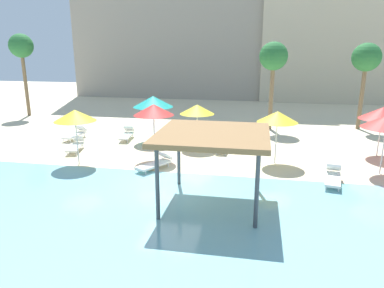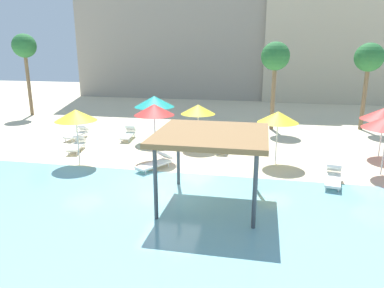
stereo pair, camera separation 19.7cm
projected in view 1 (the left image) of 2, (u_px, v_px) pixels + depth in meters
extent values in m
plane|color=beige|center=(169.00, 186.00, 14.99)|extent=(80.00, 80.00, 0.00)
cube|color=#7AB7C1|center=(124.00, 254.00, 10.01)|extent=(44.00, 13.50, 0.04)
cylinder|color=#42474C|center=(179.00, 156.00, 14.75)|extent=(0.14, 0.14, 2.55)
cylinder|color=#42474C|center=(258.00, 160.00, 14.18)|extent=(0.14, 0.14, 2.55)
cylinder|color=#42474C|center=(157.00, 184.00, 11.71)|extent=(0.14, 0.14, 2.55)
cylinder|color=#42474C|center=(257.00, 192.00, 11.14)|extent=(0.14, 0.14, 2.55)
cube|color=olive|center=(213.00, 135.00, 12.58)|extent=(3.91, 3.91, 0.18)
cylinder|color=silver|center=(276.00, 143.00, 17.63)|extent=(0.06, 0.06, 2.07)
cone|color=yellow|center=(278.00, 117.00, 17.28)|extent=(1.98, 1.98, 0.54)
cylinder|color=silver|center=(197.00, 131.00, 20.49)|extent=(0.06, 0.06, 1.94)
cone|color=yellow|center=(197.00, 109.00, 20.17)|extent=(1.95, 1.95, 0.54)
cylinder|color=silver|center=(383.00, 151.00, 16.13)|extent=(0.06, 0.06, 2.13)
cylinder|color=silver|center=(154.00, 137.00, 18.28)|extent=(0.06, 0.06, 2.29)
cone|color=red|center=(154.00, 110.00, 17.90)|extent=(2.04, 2.04, 0.56)
cylinder|color=silver|center=(77.00, 143.00, 17.43)|extent=(0.06, 0.06, 2.17)
cone|color=yellow|center=(75.00, 115.00, 17.07)|extent=(2.00, 2.00, 0.55)
cylinder|color=silver|center=(379.00, 138.00, 18.82)|extent=(0.06, 0.06, 1.98)
cone|color=red|center=(383.00, 113.00, 18.47)|extent=(2.31, 2.31, 0.63)
cylinder|color=silver|center=(154.00, 124.00, 21.80)|extent=(0.06, 0.06, 2.11)
cone|color=teal|center=(153.00, 101.00, 21.43)|extent=(2.39, 2.39, 0.66)
cylinder|color=white|center=(225.00, 153.00, 19.15)|extent=(0.05, 0.05, 0.22)
cylinder|color=white|center=(216.00, 153.00, 19.25)|extent=(0.05, 0.05, 0.22)
cylinder|color=white|center=(228.00, 146.00, 20.51)|extent=(0.05, 0.05, 0.22)
cylinder|color=white|center=(220.00, 146.00, 20.61)|extent=(0.05, 0.05, 0.22)
cube|color=white|center=(223.00, 146.00, 19.84)|extent=(0.66, 1.82, 0.10)
cube|color=white|center=(225.00, 138.00, 20.46)|extent=(0.62, 0.53, 0.40)
cylinder|color=white|center=(128.00, 141.00, 21.55)|extent=(0.05, 0.05, 0.22)
cylinder|color=white|center=(120.00, 141.00, 21.57)|extent=(0.05, 0.05, 0.22)
cylinder|color=white|center=(133.00, 135.00, 22.93)|extent=(0.05, 0.05, 0.22)
cylinder|color=white|center=(125.00, 135.00, 22.96)|extent=(0.05, 0.05, 0.22)
cube|color=white|center=(126.00, 136.00, 22.21)|extent=(0.82, 1.86, 0.10)
cube|color=white|center=(129.00, 129.00, 22.85)|extent=(0.66, 0.58, 0.40)
cylinder|color=white|center=(76.00, 153.00, 19.10)|extent=(0.05, 0.05, 0.22)
cylinder|color=white|center=(67.00, 154.00, 19.08)|extent=(0.05, 0.05, 0.22)
cylinder|color=white|center=(83.00, 146.00, 20.49)|extent=(0.05, 0.05, 0.22)
cylinder|color=white|center=(75.00, 146.00, 20.47)|extent=(0.05, 0.05, 0.22)
cube|color=white|center=(75.00, 147.00, 19.74)|extent=(0.98, 1.89, 0.10)
cube|color=white|center=(78.00, 139.00, 20.38)|extent=(0.70, 0.63, 0.40)
cylinder|color=white|center=(146.00, 173.00, 16.15)|extent=(0.05, 0.05, 0.22)
cylinder|color=white|center=(139.00, 171.00, 16.46)|extent=(0.05, 0.05, 0.22)
cylinder|color=white|center=(168.00, 165.00, 17.20)|extent=(0.05, 0.05, 0.22)
cylinder|color=white|center=(161.00, 163.00, 17.50)|extent=(0.05, 0.05, 0.22)
cube|color=white|center=(154.00, 165.00, 16.79)|extent=(1.43, 1.86, 0.10)
cube|color=white|center=(165.00, 156.00, 17.25)|extent=(0.77, 0.74, 0.40)
cylinder|color=white|center=(339.00, 190.00, 14.27)|extent=(0.05, 0.05, 0.22)
cylinder|color=white|center=(326.00, 188.00, 14.44)|extent=(0.05, 0.05, 0.22)
cylinder|color=white|center=(339.00, 178.00, 15.56)|extent=(0.05, 0.05, 0.22)
cylinder|color=white|center=(327.00, 176.00, 15.73)|extent=(0.05, 0.05, 0.22)
cube|color=white|center=(333.00, 179.00, 14.96)|extent=(0.93, 1.88, 0.10)
cube|color=white|center=(334.00, 168.00, 15.55)|extent=(0.68, 0.61, 0.40)
cylinder|color=white|center=(70.00, 141.00, 21.65)|extent=(0.05, 0.05, 0.22)
cylinder|color=white|center=(64.00, 140.00, 21.79)|extent=(0.05, 0.05, 0.22)
cylinder|color=white|center=(84.00, 135.00, 22.97)|extent=(0.05, 0.05, 0.22)
cylinder|color=white|center=(78.00, 135.00, 23.11)|extent=(0.05, 0.05, 0.22)
cube|color=white|center=(74.00, 135.00, 22.34)|extent=(0.83, 1.86, 0.10)
cube|color=white|center=(81.00, 128.00, 22.94)|extent=(0.66, 0.58, 0.40)
cylinder|color=brown|center=(362.00, 96.00, 24.66)|extent=(0.28, 0.28, 4.57)
sphere|color=#286B33|center=(367.00, 57.00, 23.97)|extent=(1.90, 1.90, 1.90)
cylinder|color=brown|center=(26.00, 84.00, 29.44)|extent=(0.28, 0.28, 5.32)
sphere|color=#286B33|center=(21.00, 46.00, 28.64)|extent=(1.90, 1.90, 1.90)
cylinder|color=brown|center=(271.00, 96.00, 24.63)|extent=(0.28, 0.28, 4.64)
sphere|color=#286B33|center=(274.00, 56.00, 23.92)|extent=(1.90, 1.90, 1.90)
cube|color=#9E9384|center=(183.00, 6.00, 41.35)|extent=(23.31, 9.60, 20.29)
cube|color=beige|center=(346.00, 12.00, 37.61)|extent=(17.11, 8.97, 18.29)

